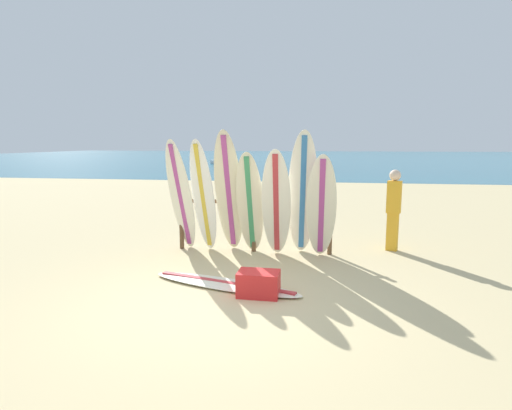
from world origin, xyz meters
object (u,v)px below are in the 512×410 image
at_px(surfboard_rack, 254,215).
at_px(surfboard_leaning_center, 250,204).
at_px(surfboard_leaning_center_left, 229,193).
at_px(small_boat_offshore, 225,161).
at_px(surfboard_leaning_far_left, 181,196).
at_px(surfboard_leaning_center_right, 276,204).
at_px(surfboard_leaning_left, 203,197).
at_px(surfboard_lying_on_sand, 225,284).
at_px(surfboard_leaning_right, 303,195).
at_px(beachgoer_standing, 394,206).
at_px(surfboard_leaning_far_right, 321,207).
at_px(cooler_box, 259,284).

relative_size(surfboard_rack, surfboard_leaning_center, 1.54).
distance_m(surfboard_leaning_center_left, small_boat_offshore, 35.13).
bearing_deg(surfboard_leaning_center, surfboard_rack, 85.37).
height_order(surfboard_leaning_far_left, surfboard_leaning_center_right, surfboard_leaning_far_left).
height_order(surfboard_leaning_center_left, small_boat_offshore, surfboard_leaning_center_left).
height_order(surfboard_rack, surfboard_leaning_center_right, surfboard_leaning_center_right).
xyz_separation_m(surfboard_leaning_left, surfboard_leaning_center_left, (0.52, -0.01, 0.08)).
bearing_deg(surfboard_lying_on_sand, surfboard_leaning_far_left, 125.34).
height_order(surfboard_rack, surfboard_leaning_right, surfboard_leaning_right).
bearing_deg(surfboard_leaning_far_left, surfboard_rack, 9.88).
distance_m(surfboard_leaning_center, beachgoer_standing, 2.94).
bearing_deg(surfboard_leaning_right, beachgoer_standing, 23.65).
relative_size(surfboard_lying_on_sand, beachgoer_standing, 1.54).
height_order(surfboard_leaning_far_right, small_boat_offshore, surfboard_leaning_far_right).
height_order(surfboard_leaning_center, surfboard_leaning_far_right, surfboard_leaning_center).
xyz_separation_m(surfboard_leaning_center, surfboard_leaning_center_right, (0.52, -0.12, 0.03)).
xyz_separation_m(beachgoer_standing, small_boat_offshore, (-11.34, 33.38, -0.66)).
relative_size(surfboard_leaning_far_left, cooler_box, 3.81).
bearing_deg(cooler_box, surfboard_leaning_left, 124.55).
bearing_deg(surfboard_leaning_far_right, surfboard_leaning_center, 175.05).
relative_size(surfboard_rack, surfboard_leaning_far_left, 1.38).
distance_m(surfboard_lying_on_sand, cooler_box, 0.67).
distance_m(surfboard_leaning_right, surfboard_lying_on_sand, 2.46).
bearing_deg(surfboard_leaning_center_right, surfboard_leaning_right, 15.98).
distance_m(surfboard_rack, surfboard_leaning_right, 1.12).
bearing_deg(surfboard_lying_on_sand, surfboard_leaning_center, 87.41).
bearing_deg(small_boat_offshore, surfboard_leaning_center, -76.02).
bearing_deg(surfboard_leaning_center_left, small_boat_offshore, 103.32).
bearing_deg(small_boat_offshore, surfboard_leaning_far_right, -73.93).
height_order(surfboard_leaning_right, surfboard_lying_on_sand, surfboard_leaning_right).
relative_size(surfboard_leaning_center_right, surfboard_leaning_right, 0.86).
bearing_deg(beachgoer_standing, surfboard_leaning_center, -163.91).
bearing_deg(surfboard_leaning_left, beachgoer_standing, 11.69).
height_order(surfboard_rack, surfboard_leaning_far_left, surfboard_leaning_far_left).
xyz_separation_m(surfboard_leaning_far_left, surfboard_leaning_center_right, (1.94, -0.16, -0.09)).
bearing_deg(surfboard_leaning_far_right, surfboard_leaning_left, 176.20).
xyz_separation_m(surfboard_leaning_center_left, surfboard_leaning_center, (0.42, -0.03, -0.20)).
bearing_deg(surfboard_leaning_right, surfboard_lying_on_sand, -120.60).
bearing_deg(surfboard_lying_on_sand, small_boat_offshore, 103.17).
relative_size(surfboard_leaning_center_left, surfboard_leaning_center_right, 1.17).
relative_size(surfboard_leaning_far_left, beachgoer_standing, 1.37).
bearing_deg(surfboard_leaning_center_right, surfboard_leaning_far_left, 175.17).
distance_m(surfboard_leaning_left, surfboard_leaning_center_right, 1.48).
bearing_deg(surfboard_leaning_center_left, cooler_box, -67.11).
height_order(surfboard_leaning_center_left, surfboard_leaning_far_right, surfboard_leaning_center_left).
relative_size(surfboard_leaning_far_left, surfboard_leaning_center_left, 0.93).
xyz_separation_m(surfboard_leaning_left, cooler_box, (1.44, -2.17, -0.96)).
bearing_deg(surfboard_leaning_right, surfboard_leaning_center_right, -164.02).
relative_size(surfboard_rack, surfboard_leaning_far_right, 1.56).
distance_m(surfboard_leaning_center_left, surfboard_leaning_center_right, 0.97).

